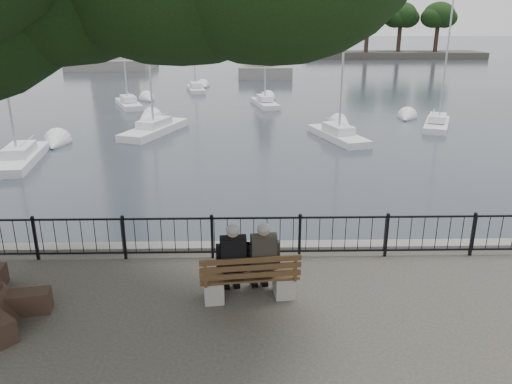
{
  "coord_description": "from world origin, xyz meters",
  "views": [
    {
      "loc": [
        -0.23,
        -7.92,
        5.2
      ],
      "look_at": [
        0.0,
        2.5,
        1.6
      ],
      "focal_mm": 35.0,
      "sensor_mm": 36.0,
      "label": 1
    }
  ],
  "objects_px": {
    "person_left": "(233,263)",
    "lion_monument": "(265,58)",
    "bench": "(249,282)",
    "person_right": "(262,261)"
  },
  "relations": [
    {
      "from": "person_left",
      "to": "lion_monument",
      "type": "relative_size",
      "value": 0.19
    },
    {
      "from": "person_left",
      "to": "lion_monument",
      "type": "bearing_deg",
      "value": 87.1
    },
    {
      "from": "bench",
      "to": "person_left",
      "type": "xyz_separation_m",
      "value": [
        -0.32,
        0.07,
        0.39
      ]
    },
    {
      "from": "bench",
      "to": "lion_monument",
      "type": "bearing_deg",
      "value": 87.48
    },
    {
      "from": "bench",
      "to": "person_right",
      "type": "xyz_separation_m",
      "value": [
        0.26,
        0.14,
        0.39
      ]
    },
    {
      "from": "bench",
      "to": "lion_monument",
      "type": "height_order",
      "value": "lion_monument"
    },
    {
      "from": "person_right",
      "to": "person_left",
      "type": "bearing_deg",
      "value": -173.37
    },
    {
      "from": "person_right",
      "to": "lion_monument",
      "type": "relative_size",
      "value": 0.19
    },
    {
      "from": "bench",
      "to": "person_right",
      "type": "height_order",
      "value": "person_right"
    },
    {
      "from": "person_left",
      "to": "lion_monument",
      "type": "distance_m",
      "value": 49.22
    }
  ]
}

